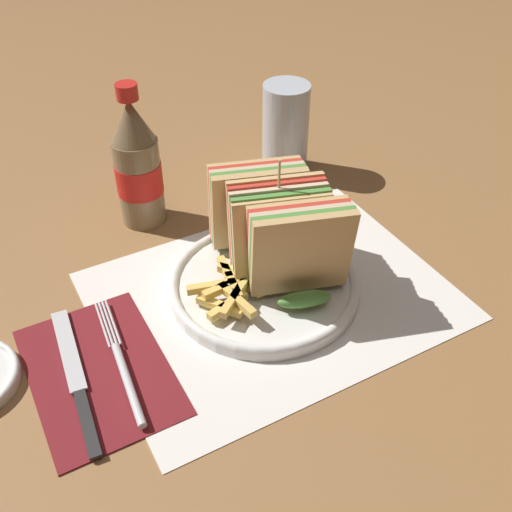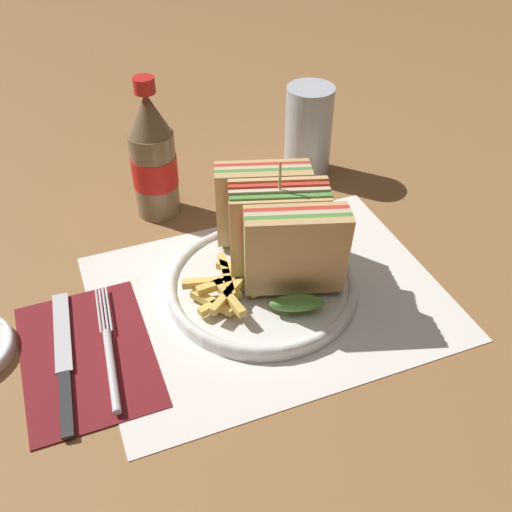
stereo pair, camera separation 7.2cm
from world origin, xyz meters
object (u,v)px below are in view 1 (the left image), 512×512
(club_sandwich, at_px, (277,229))
(knife, at_px, (76,378))
(coke_bottle_near, at_px, (138,166))
(plate_main, at_px, (264,284))
(fork, at_px, (124,370))
(glass_near, at_px, (285,129))

(club_sandwich, relative_size, knife, 0.97)
(coke_bottle_near, bearing_deg, club_sandwich, -62.96)
(club_sandwich, xyz_separation_m, coke_bottle_near, (-0.10, 0.20, 0.01))
(club_sandwich, height_order, coke_bottle_near, coke_bottle_near)
(plate_main, xyz_separation_m, coke_bottle_near, (-0.07, 0.21, 0.08))
(plate_main, distance_m, knife, 0.24)
(fork, xyz_separation_m, coke_bottle_near, (0.12, 0.26, 0.08))
(knife, bearing_deg, coke_bottle_near, 60.58)
(knife, height_order, glass_near, glass_near)
(fork, height_order, coke_bottle_near, coke_bottle_near)
(club_sandwich, distance_m, coke_bottle_near, 0.22)
(coke_bottle_near, xyz_separation_m, glass_near, (0.24, 0.02, -0.02))
(club_sandwich, height_order, glass_near, club_sandwich)
(plate_main, relative_size, fork, 1.24)
(fork, bearing_deg, club_sandwich, 20.36)
(fork, xyz_separation_m, glass_near, (0.36, 0.28, 0.06))
(club_sandwich, distance_m, knife, 0.28)
(plate_main, height_order, glass_near, glass_near)
(knife, relative_size, coke_bottle_near, 1.03)
(coke_bottle_near, relative_size, glass_near, 1.44)
(fork, height_order, knife, fork)
(knife, relative_size, glass_near, 1.48)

